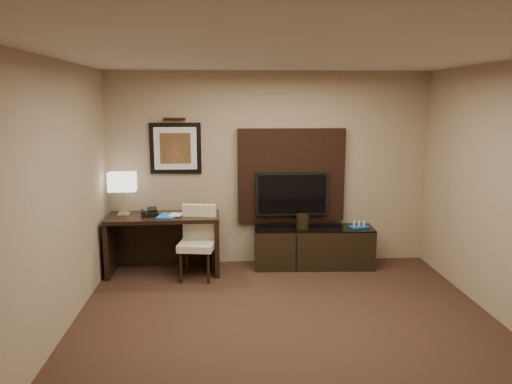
{
  "coord_description": "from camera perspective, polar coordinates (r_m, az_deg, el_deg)",
  "views": [
    {
      "loc": [
        -0.64,
        -4.43,
        2.31
      ],
      "look_at": [
        -0.23,
        1.8,
        1.15
      ],
      "focal_mm": 35.0,
      "sensor_mm": 36.0,
      "label": 1
    }
  ],
  "objects": [
    {
      "name": "blue_folder",
      "position": [
        6.66,
        -10.07,
        -2.72
      ],
      "size": [
        0.28,
        0.34,
        0.02
      ],
      "primitive_type": "cube",
      "rotation": [
        0.0,
        0.0,
        -0.19
      ],
      "color": "blue",
      "rests_on": "desk"
    },
    {
      "name": "wall_back",
      "position": [
        7.02,
        1.54,
        2.67
      ],
      "size": [
        4.5,
        0.01,
        2.7
      ],
      "primitive_type": "cube",
      "color": "#9E876B",
      "rests_on": "floor"
    },
    {
      "name": "minibar_tray",
      "position": [
        7.05,
        11.7,
        -3.63
      ],
      "size": [
        0.29,
        0.22,
        0.09
      ],
      "primitive_type": null,
      "rotation": [
        0.0,
        0.0,
        0.26
      ],
      "color": "#184E9D",
      "rests_on": "credenza"
    },
    {
      "name": "desk_chair",
      "position": [
        6.52,
        -6.77,
        -6.0
      ],
      "size": [
        0.52,
        0.57,
        0.93
      ],
      "primitive_type": null,
      "rotation": [
        0.0,
        0.0,
        -0.16
      ],
      "color": "beige",
      "rests_on": "floor"
    },
    {
      "name": "desk",
      "position": [
        6.85,
        -10.44,
        -5.87
      ],
      "size": [
        1.5,
        0.67,
        0.79
      ],
      "primitive_type": "cube",
      "rotation": [
        0.0,
        0.0,
        0.02
      ],
      "color": "black",
      "rests_on": "floor"
    },
    {
      "name": "tv",
      "position": [
        6.95,
        4.11,
        -0.19
      ],
      "size": [
        1.0,
        0.08,
        0.6
      ],
      "primitive_type": "cube",
      "color": "black",
      "rests_on": "tv_wall_panel"
    },
    {
      "name": "ice_bucket",
      "position": [
        6.88,
        5.34,
        -3.35
      ],
      "size": [
        0.2,
        0.2,
        0.2
      ],
      "primitive_type": "cylinder",
      "rotation": [
        0.0,
        0.0,
        -0.15
      ],
      "color": "black",
      "rests_on": "credenza"
    },
    {
      "name": "ceiling",
      "position": [
        4.49,
        4.63,
        15.49
      ],
      "size": [
        4.5,
        5.0,
        0.01
      ],
      "primitive_type": "cube",
      "color": "silver",
      "rests_on": "wall_back"
    },
    {
      "name": "wall_front",
      "position": [
        2.24,
        13.61,
        -15.06
      ],
      "size": [
        4.5,
        0.01,
        2.7
      ],
      "primitive_type": "cube",
      "color": "#9E876B",
      "rests_on": "floor"
    },
    {
      "name": "artwork",
      "position": [
        6.97,
        -9.18,
        4.96
      ],
      "size": [
        0.7,
        0.04,
        0.7
      ],
      "primitive_type": "cube",
      "color": "black",
      "rests_on": "wall_back"
    },
    {
      "name": "floor",
      "position": [
        5.04,
        4.15,
        -16.86
      ],
      "size": [
        4.5,
        5.0,
        0.01
      ],
      "primitive_type": "cube",
      "color": "#331E16",
      "rests_on": "ground"
    },
    {
      "name": "book",
      "position": [
        6.69,
        -9.86,
        -1.77
      ],
      "size": [
        0.16,
        0.04,
        0.22
      ],
      "primitive_type": "imported",
      "rotation": [
        0.0,
        0.0,
        -0.13
      ],
      "color": "#A0967E",
      "rests_on": "desk"
    },
    {
      "name": "credenza",
      "position": [
        7.04,
        6.59,
        -6.28
      ],
      "size": [
        1.66,
        0.53,
        0.57
      ],
      "primitive_type": "cube",
      "rotation": [
        0.0,
        0.0,
        -0.05
      ],
      "color": "black",
      "rests_on": "floor"
    },
    {
      "name": "picture_light",
      "position": [
        6.9,
        -9.31,
        8.23
      ],
      "size": [
        0.04,
        0.04,
        0.3
      ],
      "primitive_type": "cylinder",
      "color": "#3E2214",
      "rests_on": "wall_back"
    },
    {
      "name": "table_lamp",
      "position": [
        6.86,
        -14.98,
        -0.33
      ],
      "size": [
        0.36,
        0.24,
        0.53
      ],
      "primitive_type": null,
      "rotation": [
        0.0,
        0.0,
        0.18
      ],
      "color": "tan",
      "rests_on": "desk"
    },
    {
      "name": "tv_wall_panel",
      "position": [
        7.01,
        4.02,
        1.97
      ],
      "size": [
        1.5,
        0.12,
        1.3
      ],
      "primitive_type": "cube",
      "color": "black",
      "rests_on": "wall_back"
    },
    {
      "name": "wall_left",
      "position": [
        4.81,
        -23.24,
        -1.84
      ],
      "size": [
        0.01,
        5.0,
        2.7
      ],
      "primitive_type": "cube",
      "color": "#9E876B",
      "rests_on": "floor"
    },
    {
      "name": "desk_phone",
      "position": [
        6.74,
        -12.05,
        -2.27
      ],
      "size": [
        0.24,
        0.23,
        0.1
      ],
      "primitive_type": null,
      "rotation": [
        0.0,
        0.0,
        0.29
      ],
      "color": "black",
      "rests_on": "desk"
    }
  ]
}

